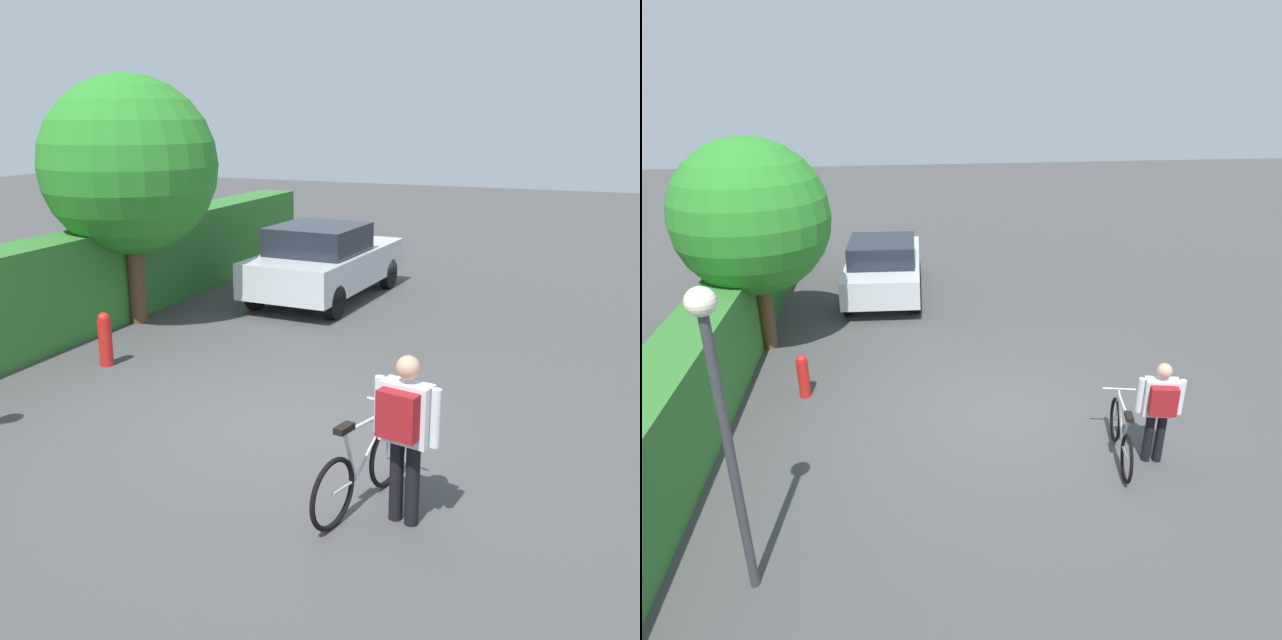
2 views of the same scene
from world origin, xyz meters
The scene contains 8 objects.
ground_plane centered at (0.00, 0.00, 0.00)m, with size 60.00×60.00×0.00m, color #444444.
hedge_row centered at (0.00, 4.94, 0.83)m, with size 20.22×0.90×1.67m, color #31732D.
parked_car_near centered at (6.03, 1.96, 0.77)m, with size 4.13×2.02×1.52m.
bicycle centered at (-1.40, -1.48, 0.38)m, with size 1.64×0.56×0.94m.
person_rider centered at (-1.55, -1.92, 0.97)m, with size 0.42×0.64×1.61m.
street_lamp centered at (-3.11, 3.44, 2.35)m, with size 0.28×0.28×3.55m.
tree_kerbside centered at (3.19, 4.38, 2.75)m, with size 3.02×3.02×4.27m.
fire_hydrant centered at (1.01, 3.39, 0.41)m, with size 0.20×0.20×0.81m.
Camera 2 is at (-8.04, 1.74, 5.23)m, focal length 31.81 mm.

